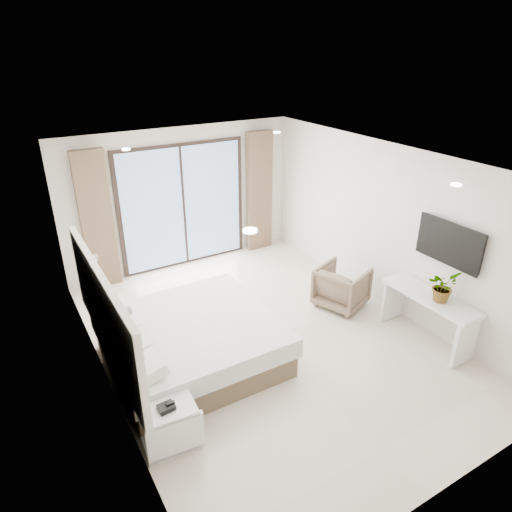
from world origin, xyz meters
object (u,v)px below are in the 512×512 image
object	(u,v)px
console_desk	(428,308)
armchair	(342,285)
nightstand	(169,424)
bed	(191,342)

from	to	relation	value
console_desk	armchair	size ratio (longest dim) A/B	1.91
console_desk	armchair	distance (m)	1.48
nightstand	console_desk	bearing A→B (deg)	3.85
bed	nightstand	world-z (taller)	bed
console_desk	nightstand	bearing A→B (deg)	178.64
bed	armchair	size ratio (longest dim) A/B	2.89
nightstand	console_desk	distance (m)	4.02
console_desk	armchair	world-z (taller)	armchair
armchair	bed	bearing A→B (deg)	71.83
bed	armchair	bearing A→B (deg)	2.38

